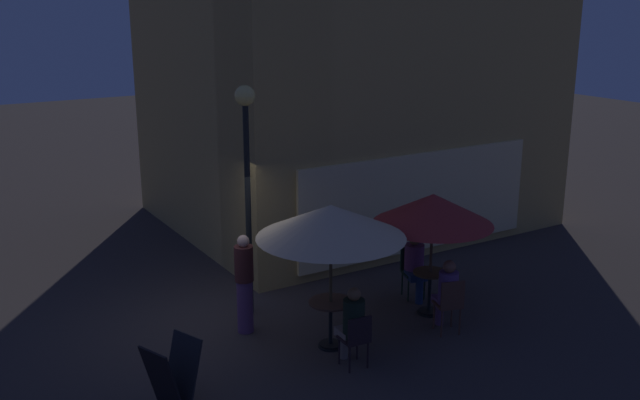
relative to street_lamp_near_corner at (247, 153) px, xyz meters
The scene contains 15 objects.
ground_plane 3.00m from the street_lamp_near_corner, behind, with size 60.00×60.00×0.00m, color #383230.
cafe_building 4.36m from the street_lamp_near_corner, 40.07° to the left, with size 8.38×6.96×8.33m.
street_lamp_near_corner is the anchor object (origin of this frame).
menu_sandwich_board 4.00m from the street_lamp_near_corner, 135.37° to the right, with size 0.82×0.75×0.96m.
cafe_table_0 3.96m from the street_lamp_near_corner, 31.69° to the right, with size 0.60×0.60×0.79m.
cafe_table_1 3.02m from the street_lamp_near_corner, 74.18° to the right, with size 0.70×0.70×0.79m.
patio_umbrella_0 3.31m from the street_lamp_near_corner, 31.69° to the right, with size 2.08×2.08×2.20m.
patio_umbrella_1 2.06m from the street_lamp_near_corner, 74.18° to the right, with size 2.33×2.33×2.37m.
cafe_chair_0 3.84m from the street_lamp_near_corner, 16.32° to the right, with size 0.49×0.49×0.93m.
cafe_chair_1 4.18m from the street_lamp_near_corner, 45.43° to the right, with size 0.51×0.51×0.97m.
cafe_chair_2 3.58m from the street_lamp_near_corner, 79.88° to the right, with size 0.42×0.42×0.87m.
patron_seated_0 3.76m from the street_lamp_near_corner, 18.89° to the right, with size 0.45×0.54×1.24m.
patron_seated_1 4.05m from the street_lamp_near_corner, 43.30° to the right, with size 0.42×0.52×1.27m.
patron_seated_2 3.35m from the street_lamp_near_corner, 79.16° to the right, with size 0.35×0.53×1.28m.
patron_standing_3 2.17m from the street_lamp_near_corner, 122.95° to the right, with size 0.31×0.31×1.70m.
Camera 1 is at (-4.44, -10.69, 5.43)m, focal length 40.86 mm.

